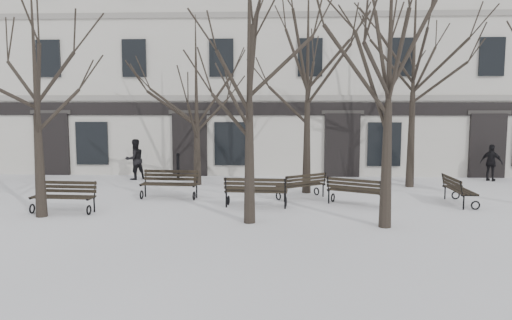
# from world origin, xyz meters

# --- Properties ---
(ground) EXTENTS (100.00, 100.00, 0.00)m
(ground) POSITION_xyz_m (0.00, 0.00, 0.00)
(ground) COLOR white
(ground) RESTS_ON ground
(building) EXTENTS (40.40, 10.20, 11.40)m
(building) POSITION_xyz_m (0.00, 12.96, 5.52)
(building) COLOR beige
(building) RESTS_ON ground
(tree_0) EXTENTS (5.02, 5.02, 7.18)m
(tree_0) POSITION_xyz_m (-6.42, -0.66, 4.48)
(tree_0) COLOR black
(tree_0) RESTS_ON ground
(tree_1) EXTENTS (5.64, 5.64, 8.05)m
(tree_1) POSITION_xyz_m (-0.20, -1.14, 5.04)
(tree_1) COLOR black
(tree_1) RESTS_ON ground
(tree_2) EXTENTS (5.61, 5.61, 8.02)m
(tree_2) POSITION_xyz_m (3.50, -1.48, 5.01)
(tree_2) COLOR black
(tree_2) RESTS_ON ground
(tree_4) EXTENTS (4.81, 4.81, 6.87)m
(tree_4) POSITION_xyz_m (-2.75, 5.38, 4.29)
(tree_4) COLOR black
(tree_4) RESTS_ON ground
(tree_5) EXTENTS (5.76, 5.76, 8.22)m
(tree_5) POSITION_xyz_m (1.66, 3.72, 5.14)
(tree_5) COLOR black
(tree_5) RESTS_ON ground
(tree_6) EXTENTS (6.34, 6.34, 9.06)m
(tree_6) POSITION_xyz_m (5.90, 5.25, 5.67)
(tree_6) COLOR black
(tree_6) RESTS_ON ground
(bench_0) EXTENTS (1.95, 0.81, 0.96)m
(bench_0) POSITION_xyz_m (-5.99, -0.06, 0.52)
(bench_0) COLOR black
(bench_0) RESTS_ON ground
(bench_1) EXTENTS (2.05, 0.86, 1.01)m
(bench_1) POSITION_xyz_m (-0.11, 0.96, 0.55)
(bench_1) COLOR black
(bench_1) RESTS_ON ground
(bench_2) EXTENTS (1.94, 1.45, 0.94)m
(bench_2) POSITION_xyz_m (3.14, 1.36, 0.51)
(bench_2) COLOR black
(bench_2) RESTS_ON ground
(bench_3) EXTENTS (2.03, 0.85, 1.00)m
(bench_3) POSITION_xyz_m (-3.24, 2.38, 0.54)
(bench_3) COLOR black
(bench_3) RESTS_ON ground
(bench_4) EXTENTS (1.83, 1.57, 0.91)m
(bench_4) POSITION_xyz_m (1.45, 2.50, 0.50)
(bench_4) COLOR black
(bench_4) RESTS_ON ground
(bench_5) EXTENTS (0.69, 1.86, 0.93)m
(bench_5) POSITION_xyz_m (6.58, 1.77, 0.51)
(bench_5) COLOR black
(bench_5) RESTS_ON ground
(bollard_a) EXTENTS (0.16, 0.16, 1.21)m
(bollard_a) POSITION_xyz_m (-3.77, 6.45, 0.65)
(bollard_a) COLOR black
(bollard_a) RESTS_ON ground
(bollard_b) EXTENTS (0.13, 0.13, 1.04)m
(bollard_b) POSITION_xyz_m (6.21, 6.55, 0.56)
(bollard_b) COLOR black
(bollard_b) RESTS_ON ground
(pedestrian_b) EXTENTS (1.10, 1.09, 1.79)m
(pedestrian_b) POSITION_xyz_m (-5.73, 6.68, 0.00)
(pedestrian_b) COLOR black
(pedestrian_b) RESTS_ON ground
(pedestrian_c) EXTENTS (0.95, 0.92, 1.59)m
(pedestrian_c) POSITION_xyz_m (9.80, 6.92, 0.00)
(pedestrian_c) COLOR black
(pedestrian_c) RESTS_ON ground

